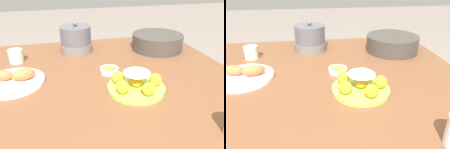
{
  "view_description": "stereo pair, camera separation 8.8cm",
  "coord_description": "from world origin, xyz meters",
  "views": [
    {
      "loc": [
        -0.12,
        -0.85,
        1.13
      ],
      "look_at": [
        0.08,
        -0.08,
        0.74
      ],
      "focal_mm": 35.0,
      "sensor_mm": 36.0,
      "label": 1
    },
    {
      "loc": [
        -0.03,
        -0.86,
        1.13
      ],
      "look_at": [
        0.08,
        -0.08,
        0.74
      ],
      "focal_mm": 35.0,
      "sensor_mm": 36.0,
      "label": 2
    }
  ],
  "objects": [
    {
      "name": "dining_table",
      "position": [
        0.0,
        0.0,
        0.62
      ],
      "size": [
        1.31,
        1.07,
        0.7
      ],
      "color": "brown",
      "rests_on": "ground_plane"
    },
    {
      "name": "cake_plate",
      "position": [
        0.15,
        -0.15,
        0.73
      ],
      "size": [
        0.22,
        0.22,
        0.08
      ],
      "color": "#99CC4C",
      "rests_on": "dining_table"
    },
    {
      "name": "serving_bowl",
      "position": [
        0.43,
        0.27,
        0.75
      ],
      "size": [
        0.29,
        0.29,
        0.09
      ],
      "color": "#3D3833",
      "rests_on": "dining_table"
    },
    {
      "name": "sauce_bowl",
      "position": [
        0.09,
        0.02,
        0.71
      ],
      "size": [
        0.08,
        0.08,
        0.02
      ],
      "color": "beige",
      "rests_on": "dining_table"
    },
    {
      "name": "seafood_platter",
      "position": [
        -0.32,
        0.02,
        0.72
      ],
      "size": [
        0.26,
        0.26,
        0.06
      ],
      "color": "silver",
      "rests_on": "dining_table"
    },
    {
      "name": "cup_far",
      "position": [
        -0.33,
        0.26,
        0.73
      ],
      "size": [
        0.07,
        0.07,
        0.07
      ],
      "color": "beige",
      "rests_on": "dining_table"
    },
    {
      "name": "warming_pot",
      "position": [
        -0.02,
        0.34,
        0.77
      ],
      "size": [
        0.18,
        0.18,
        0.17
      ],
      "color": "#66605B",
      "rests_on": "dining_table"
    }
  ]
}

